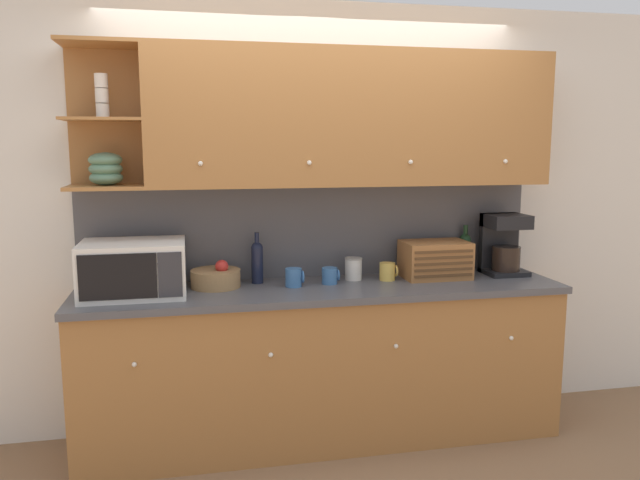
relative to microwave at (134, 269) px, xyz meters
name	(u,v)px	position (x,y,z in m)	size (l,w,h in m)	color
ground_plane	(314,416)	(1.06, 0.29, -1.08)	(24.00, 24.00, 0.00)	#896647
wall_back	(312,218)	(1.06, 0.32, 0.22)	(5.21, 0.06, 2.60)	silver
counter_unit	(323,363)	(1.06, 0.00, -0.62)	(2.83, 0.62, 0.94)	#A36B38
backsplash_panel	(313,231)	(1.06, 0.29, 0.14)	(2.81, 0.01, 0.58)	#4C4C51
upper_cabinets	(345,119)	(1.22, 0.13, 0.82)	(2.81, 0.35, 0.79)	#A36B38
microwave	(134,269)	(0.00, 0.00, 0.00)	(0.56, 0.41, 0.30)	silver
fruit_basket	(216,278)	(0.45, 0.11, -0.09)	(0.29, 0.29, 0.16)	#937047
second_wine_bottle	(257,260)	(0.69, 0.17, -0.01)	(0.07, 0.07, 0.31)	black
mug	(294,277)	(0.89, 0.03, -0.09)	(0.11, 0.10, 0.11)	#38669E
mug_blue_second	(330,276)	(1.11, 0.05, -0.10)	(0.10, 0.09, 0.10)	#38669E
storage_canister	(353,269)	(1.28, 0.13, -0.08)	(0.11, 0.11, 0.14)	silver
mug_patterned_third	(388,271)	(1.48, 0.08, -0.10)	(0.11, 0.10, 0.11)	gold
bread_box	(435,260)	(1.79, 0.09, -0.04)	(0.40, 0.28, 0.23)	#996033
wine_bottle	(465,250)	(2.05, 0.23, -0.01)	(0.07, 0.07, 0.30)	#19381E
coffee_maker	(504,244)	(2.26, 0.11, 0.04)	(0.25, 0.23, 0.38)	black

